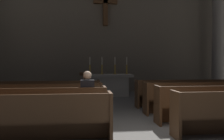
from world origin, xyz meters
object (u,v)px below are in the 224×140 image
at_px(pew_left_row_3, 29,101).
at_px(candlestick_inner_left, 102,69).
at_px(candlestick_outer_left, 90,69).
at_px(altar, 109,85).
at_px(candlestick_inner_right, 115,69).
at_px(pew_left_row_4, 37,95).
at_px(lone_worshipper, 87,97).
at_px(pew_right_row_4, 193,93).
at_px(pew_left_row_1, 1,120).
at_px(lectern, 85,87).
at_px(column_right_fourth, 220,25).
at_px(pew_right_row_3, 210,97).
at_px(pew_left_row_2, 18,108).
at_px(candlestick_outer_right, 127,69).

relative_size(pew_left_row_3, candlestick_inner_left, 5.07).
bearing_deg(candlestick_inner_left, candlestick_outer_left, 180.00).
relative_size(altar, candlestick_inner_right, 2.77).
xyz_separation_m(pew_left_row_4, lone_worshipper, (1.57, -2.22, 0.22)).
distance_m(pew_right_row_4, candlestick_inner_right, 3.88).
height_order(pew_left_row_1, lectern, lectern).
height_order(column_right_fourth, candlestick_inner_left, column_right_fourth).
distance_m(pew_right_row_3, candlestick_inner_left, 5.12).
xyz_separation_m(pew_left_row_3, pew_right_row_4, (5.27, 1.13, 0.00)).
bearing_deg(altar, lectern, -132.12).
bearing_deg(candlestick_inner_left, candlestick_inner_right, 0.00).
distance_m(pew_left_row_2, candlestick_inner_right, 6.06).
bearing_deg(pew_left_row_2, column_right_fourth, 35.20).
distance_m(pew_left_row_3, candlestick_inner_left, 4.80).
xyz_separation_m(pew_right_row_4, lectern, (-3.72, 1.79, 0.07)).
bearing_deg(candlestick_inner_left, pew_left_row_3, -119.59).
height_order(pew_right_row_3, candlestick_inner_right, candlestick_inner_right).
bearing_deg(lectern, column_right_fourth, 15.82).
bearing_deg(column_right_fourth, pew_left_row_3, -150.17).
bearing_deg(column_right_fourth, altar, -172.47).
bearing_deg(altar, pew_left_row_1, -112.49).
relative_size(pew_left_row_3, candlestick_outer_right, 5.07).
relative_size(pew_left_row_4, candlestick_inner_right, 5.07).
bearing_deg(lone_worshipper, pew_right_row_4, 30.92).
height_order(pew_right_row_4, lone_worshipper, lone_worshipper).
relative_size(pew_left_row_2, pew_right_row_4, 1.00).
distance_m(pew_left_row_2, lone_worshipper, 1.59).
bearing_deg(pew_right_row_3, column_right_fourth, 56.30).
bearing_deg(candlestick_outer_right, pew_right_row_4, -59.11).
relative_size(pew_left_row_2, candlestick_outer_right, 5.07).
relative_size(candlestick_inner_right, lone_worshipper, 0.60).
height_order(pew_left_row_3, candlestick_inner_right, candlestick_inner_right).
bearing_deg(lone_worshipper, pew_left_row_2, -178.58).
height_order(pew_left_row_4, candlestick_inner_left, candlestick_inner_left).
xyz_separation_m(pew_left_row_3, lone_worshipper, (1.57, -1.09, 0.22)).
relative_size(column_right_fourth, candlestick_outer_left, 9.05).
relative_size(candlestick_inner_left, lectern, 0.69).
relative_size(column_right_fourth, lone_worshipper, 5.44).
height_order(altar, candlestick_inner_left, candlestick_inner_left).
xyz_separation_m(pew_right_row_3, pew_right_row_4, (0.00, 1.13, 0.00)).
distance_m(pew_right_row_4, lectern, 4.13).
distance_m(pew_left_row_2, lectern, 4.33).
bearing_deg(candlestick_outer_left, pew_left_row_3, -113.47).
height_order(pew_right_row_3, candlestick_inner_left, candlestick_inner_left).
xyz_separation_m(pew_right_row_4, candlestick_outer_right, (-1.79, 2.99, 0.79)).
xyz_separation_m(altar, candlestick_outer_left, (-0.85, 0.00, 0.74)).
distance_m(pew_left_row_1, pew_right_row_4, 6.27).
bearing_deg(altar, pew_left_row_3, -122.65).
bearing_deg(pew_right_row_4, candlestick_outer_right, 120.89).
relative_size(column_right_fourth, lectern, 6.23).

